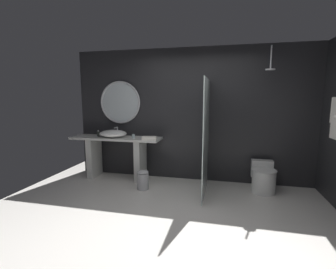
% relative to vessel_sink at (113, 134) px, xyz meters
% --- Properties ---
extents(ground_plane, '(5.76, 5.76, 0.00)m').
position_rel_vessel_sink_xyz_m(ground_plane, '(1.54, -1.55, -0.93)').
color(ground_plane, silver).
extents(back_wall_panel, '(4.80, 0.10, 2.60)m').
position_rel_vessel_sink_xyz_m(back_wall_panel, '(1.54, 0.35, 0.37)').
color(back_wall_panel, '#232326').
rests_on(back_wall_panel, ground_plane).
extents(vanity_counter, '(1.82, 0.52, 0.86)m').
position_rel_vessel_sink_xyz_m(vanity_counter, '(0.05, 0.02, -0.39)').
color(vanity_counter, silver).
rests_on(vanity_counter, ground_plane).
extents(vessel_sink, '(0.56, 0.46, 0.19)m').
position_rel_vessel_sink_xyz_m(vessel_sink, '(0.00, 0.00, 0.00)').
color(vessel_sink, white).
rests_on(vessel_sink, vanity_counter).
extents(tumbler_cup, '(0.06, 0.06, 0.08)m').
position_rel_vessel_sink_xyz_m(tumbler_cup, '(0.45, -0.04, -0.03)').
color(tumbler_cup, silver).
rests_on(tumbler_cup, vanity_counter).
extents(soap_dispenser, '(0.05, 0.05, 0.13)m').
position_rel_vessel_sink_xyz_m(soap_dispenser, '(-0.34, 0.02, -0.02)').
color(soap_dispenser, '#282D28').
rests_on(soap_dispenser, vanity_counter).
extents(round_wall_mirror, '(0.88, 0.04, 0.88)m').
position_rel_vessel_sink_xyz_m(round_wall_mirror, '(0.05, 0.26, 0.62)').
color(round_wall_mirror, '#B7B7BC').
extents(shower_glass_panel, '(0.02, 1.23, 1.96)m').
position_rel_vessel_sink_xyz_m(shower_glass_panel, '(1.88, -0.31, 0.05)').
color(shower_glass_panel, silver).
rests_on(shower_glass_panel, ground_plane).
extents(rain_shower_head, '(0.16, 0.16, 0.40)m').
position_rel_vessel_sink_xyz_m(rain_shower_head, '(2.89, -0.02, 1.24)').
color(rain_shower_head, '#B7B7BC').
extents(toilet, '(0.42, 0.58, 0.51)m').
position_rel_vessel_sink_xyz_m(toilet, '(2.88, -0.07, -0.69)').
color(toilet, white).
rests_on(toilet, ground_plane).
extents(waste_bin, '(0.21, 0.21, 0.35)m').
position_rel_vessel_sink_xyz_m(waste_bin, '(0.77, -0.45, -0.75)').
color(waste_bin, '#B7B7BC').
rests_on(waste_bin, ground_plane).
extents(folded_hand_towel, '(0.29, 0.20, 0.06)m').
position_rel_vessel_sink_xyz_m(folded_hand_towel, '(0.81, -0.14, -0.04)').
color(folded_hand_towel, silver).
rests_on(folded_hand_towel, vanity_counter).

